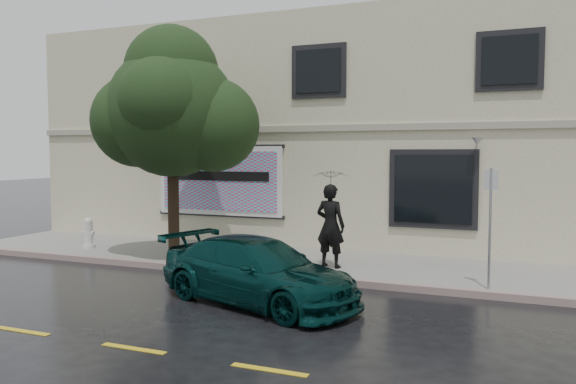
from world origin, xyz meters
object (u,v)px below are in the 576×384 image
at_px(fire_hydrant, 89,233).
at_px(street_tree, 172,113).
at_px(car, 258,271).
at_px(pedestrian, 330,226).

bearing_deg(fire_hydrant, street_tree, -9.74).
distance_m(car, fire_hydrant, 7.55).
xyz_separation_m(pedestrian, street_tree, (-4.17, -0.39, 2.78)).
bearing_deg(street_tree, fire_hydrant, 172.32).
relative_size(car, street_tree, 0.79).
height_order(car, street_tree, street_tree).
relative_size(car, pedestrian, 2.14).
bearing_deg(fire_hydrant, car, -26.55).
bearing_deg(fire_hydrant, pedestrian, -2.41).
distance_m(pedestrian, fire_hydrant, 7.39).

